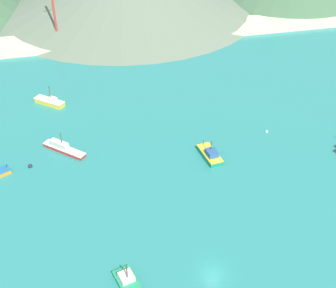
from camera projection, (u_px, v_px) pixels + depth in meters
ground at (171, 166)px, 99.93m from camera, size 260.00×280.00×0.50m
fishing_boat_0 at (128, 283)px, 73.77m from camera, size 4.78×7.38×4.73m
fishing_boat_2 at (50, 102)px, 120.58m from camera, size 8.18×7.55×5.58m
fishing_boat_4 at (210, 154)px, 101.54m from camera, size 4.10×8.16×4.66m
fishing_boat_7 at (63, 148)px, 103.65m from camera, size 9.57×9.15×5.12m
buoy_0 at (267, 132)px, 110.30m from camera, size 0.72×0.72×0.72m
buoy_2 at (30, 166)px, 99.27m from camera, size 0.99×0.99×0.99m
beach_strip at (122, 37)px, 156.96m from camera, size 247.00×15.72×1.20m
radio_tower at (52, 2)px, 145.97m from camera, size 2.73×2.19×27.33m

